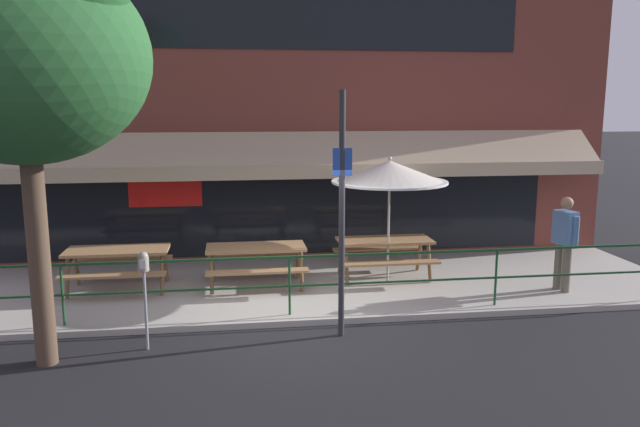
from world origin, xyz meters
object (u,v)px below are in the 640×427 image
Objects in this scene: picnic_table_left at (118,258)px; picnic_table_centre at (256,254)px; street_tree_curbside at (28,44)px; pedestrian_walking at (564,239)px; picnic_table_right at (384,247)px; patio_umbrella_right at (390,173)px; street_sign_pole at (342,213)px; parking_meter_near at (144,271)px.

picnic_table_left is 1.00× the size of picnic_table_centre.
pedestrian_walking is at bearing 12.78° from street_tree_curbside.
street_tree_curbside is at bearing -149.37° from picnic_table_right.
patio_umbrella_right is (2.47, -0.05, 1.47)m from picnic_table_centre.
pedestrian_walking is at bearing -22.93° from picnic_table_right.
pedestrian_walking is (2.98, -1.26, 0.35)m from picnic_table_right.
picnic_table_centre is at bearing 45.69° from street_tree_curbside.
picnic_table_left is at bearing 178.18° from patio_umbrella_right.
street_sign_pole is (-4.28, -1.37, 0.81)m from pedestrian_walking.
street_tree_curbside reaches higher than picnic_table_left.
picnic_table_left and picnic_table_centre have the same top height.
patio_umbrella_right is at bearing 28.25° from street_tree_curbside.
parking_meter_near is at bearing -167.97° from pedestrian_walking.
street_tree_curbside is at bearing -172.75° from street_sign_pole.
picnic_table_left is 5.16m from patio_umbrella_right.
picnic_table_right is (2.47, 0.24, 0.00)m from picnic_table_centre.
picnic_table_centre is at bearing 169.41° from pedestrian_walking.
picnic_table_left is at bearing -178.46° from picnic_table_right.
street_sign_pole is (-1.30, -2.34, -0.31)m from patio_umbrella_right.
patio_umbrella_right is 1.67× the size of parking_meter_near.
parking_meter_near is (0.83, -2.64, 0.44)m from picnic_table_left.
pedestrian_walking is 9.03m from street_tree_curbside.
picnic_table_centre is 5.55m from pedestrian_walking.
street_tree_curbside is at bearing -134.31° from picnic_table_centre.
picnic_table_right is 3.25m from pedestrian_walking.
patio_umbrella_right reaches higher than picnic_table_right.
picnic_table_right is at bearing 1.54° from picnic_table_left.
patio_umbrella_right is at bearing -1.13° from picnic_table_centre.
picnic_table_left is at bearing 171.90° from pedestrian_walking.
picnic_table_left is 2.80m from parking_meter_near.
street_sign_pole reaches higher than picnic_table_right.
pedestrian_walking is (2.98, -0.97, -1.12)m from patio_umbrella_right.
picnic_table_left is 0.50× the size of street_sign_pole.
patio_umbrella_right is 2.69m from street_sign_pole.
picnic_table_left is 4.56m from street_sign_pole.
patio_umbrella_right is 0.65× the size of street_sign_pole.
parking_meter_near is at bearing 17.17° from street_tree_curbside.
street_tree_curbside reaches higher than street_sign_pole.
street_sign_pole is 0.63× the size of street_tree_curbside.
street_tree_curbside is (-0.36, -3.00, 3.45)m from picnic_table_left.
street_sign_pole is at bearing -162.27° from pedestrian_walking.
picnic_table_left is 0.31× the size of street_tree_curbside.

